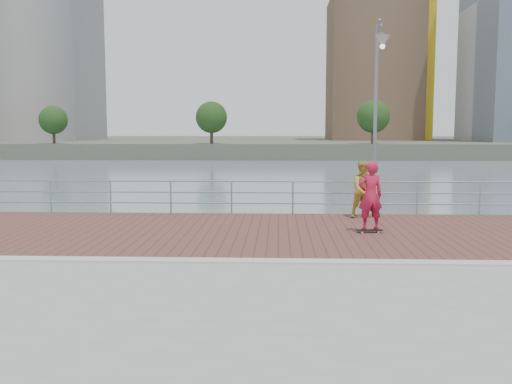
{
  "coord_description": "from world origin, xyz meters",
  "views": [
    {
      "loc": [
        0.57,
        -11.91,
        2.85
      ],
      "look_at": [
        0.0,
        2.0,
        1.3
      ],
      "focal_mm": 40.0,
      "sensor_mm": 36.0,
      "label": 1
    }
  ],
  "objects_px": {
    "guardrail": "(262,194)",
    "bystander": "(364,190)",
    "street_lamp": "(378,85)",
    "skateboarder": "(370,196)"
  },
  "relations": [
    {
      "from": "skateboarder",
      "to": "bystander",
      "type": "relative_size",
      "value": 1.04
    },
    {
      "from": "street_lamp",
      "to": "skateboarder",
      "type": "relative_size",
      "value": 3.16
    },
    {
      "from": "street_lamp",
      "to": "skateboarder",
      "type": "height_order",
      "value": "street_lamp"
    },
    {
      "from": "skateboarder",
      "to": "guardrail",
      "type": "bearing_deg",
      "value": -57.79
    },
    {
      "from": "guardrail",
      "to": "bystander",
      "type": "xyz_separation_m",
      "value": [
        3.28,
        -0.77,
        0.23
      ]
    },
    {
      "from": "guardrail",
      "to": "street_lamp",
      "type": "distance_m",
      "value": 5.12
    },
    {
      "from": "skateboarder",
      "to": "bystander",
      "type": "bearing_deg",
      "value": -104.32
    },
    {
      "from": "skateboarder",
      "to": "bystander",
      "type": "xyz_separation_m",
      "value": [
        0.23,
        2.66,
        -0.12
      ]
    },
    {
      "from": "guardrail",
      "to": "bystander",
      "type": "bearing_deg",
      "value": -13.15
    },
    {
      "from": "guardrail",
      "to": "bystander",
      "type": "distance_m",
      "value": 3.37
    }
  ]
}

